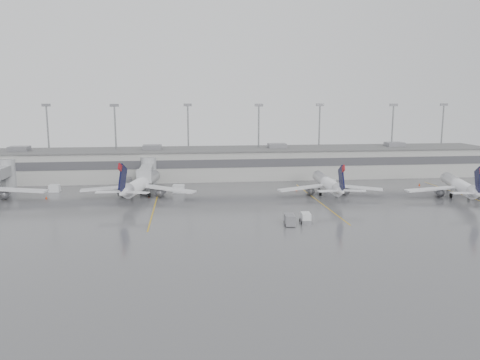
{
  "coord_description": "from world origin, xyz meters",
  "views": [
    {
      "loc": [
        -11.0,
        -72.37,
        21.65
      ],
      "look_at": [
        0.37,
        24.0,
        5.0
      ],
      "focal_mm": 35.0,
      "sensor_mm": 36.0,
      "label": 1
    }
  ],
  "objects": [
    {
      "name": "cone_a",
      "position": [
        -41.81,
        33.38,
        0.33
      ],
      "size": [
        0.42,
        0.42,
        0.66
      ],
      "primitive_type": "cone",
      "color": "#F03605",
      "rests_on": "ground"
    },
    {
      "name": "ground",
      "position": [
        0.0,
        0.0,
        0.0
      ],
      "size": [
        260.0,
        260.0,
        0.0
      ],
      "primitive_type": "plane",
      "color": "#505052",
      "rests_on": "ground"
    },
    {
      "name": "baggage_cart",
      "position": [
        6.91,
        5.33,
        1.0
      ],
      "size": [
        1.93,
        3.11,
        1.92
      ],
      "rotation": [
        0.0,
        0.0,
        -0.08
      ],
      "color": "slate",
      "rests_on": "ground"
    },
    {
      "name": "stand_markings",
      "position": [
        -0.0,
        24.0,
        0.01
      ],
      "size": [
        105.25,
        40.0,
        0.01
      ],
      "color": "#CE9A0C",
      "rests_on": "ground"
    },
    {
      "name": "jet_far_right",
      "position": [
        50.03,
        23.98,
        2.78
      ],
      "size": [
        23.73,
        26.97,
        8.94
      ],
      "rotation": [
        0.0,
        0.0,
        -0.27
      ],
      "color": "white",
      "rests_on": "ground"
    },
    {
      "name": "gse_uld_a",
      "position": [
        -42.12,
        41.5,
        0.86
      ],
      "size": [
        2.56,
        1.82,
        1.73
      ],
      "primitive_type": "cube",
      "rotation": [
        0.0,
        0.0,
        -0.08
      ],
      "color": "white",
      "rests_on": "ground"
    },
    {
      "name": "jet_bridge_right",
      "position": [
        -20.5,
        45.72,
        3.87
      ],
      "size": [
        4.0,
        17.2,
        7.0
      ],
      "color": "#9EA0A3",
      "rests_on": "ground"
    },
    {
      "name": "gse_loader",
      "position": [
        -25.65,
        46.85,
        1.07
      ],
      "size": [
        2.71,
        3.74,
        2.14
      ],
      "primitive_type": "cube",
      "rotation": [
        0.0,
        0.0,
        0.18
      ],
      "color": "slate",
      "rests_on": "ground"
    },
    {
      "name": "gse_uld_b",
      "position": [
        -12.67,
        37.08,
        0.94
      ],
      "size": [
        2.9,
        2.16,
        1.89
      ],
      "primitive_type": "cube",
      "rotation": [
        0.0,
        0.0,
        -0.15
      ],
      "color": "white",
      "rests_on": "ground"
    },
    {
      "name": "cone_c",
      "position": [
        15.57,
        36.21,
        0.4
      ],
      "size": [
        0.5,
        0.5,
        0.8
      ],
      "primitive_type": "cone",
      "color": "#F03605",
      "rests_on": "ground"
    },
    {
      "name": "baggage_tug",
      "position": [
        10.11,
        6.53,
        0.72
      ],
      "size": [
        2.06,
        3.0,
        1.85
      ],
      "rotation": [
        0.0,
        0.0,
        -0.08
      ],
      "color": "white",
      "rests_on": "ground"
    },
    {
      "name": "light_masts",
      "position": [
        0.0,
        63.75,
        12.03
      ],
      "size": [
        142.4,
        8.0,
        20.6
      ],
      "color": "gray",
      "rests_on": "ground"
    },
    {
      "name": "jet_mid_right",
      "position": [
        21.58,
        30.32,
        2.73
      ],
      "size": [
        24.16,
        27.14,
        8.78
      ],
      "rotation": [
        0.0,
        0.0,
        -0.06
      ],
      "color": "white",
      "rests_on": "ground"
    },
    {
      "name": "jet_bridge_left",
      "position": [
        -55.5,
        45.72,
        3.87
      ],
      "size": [
        4.0,
        17.2,
        7.0
      ],
      "color": "#9EA0A3",
      "rests_on": "ground"
    },
    {
      "name": "cone_b",
      "position": [
        -19.33,
        32.54,
        0.3
      ],
      "size": [
        0.38,
        0.38,
        0.61
      ],
      "primitive_type": "cone",
      "color": "#F03605",
      "rests_on": "ground"
    },
    {
      "name": "terminal",
      "position": [
        -0.01,
        57.98,
        4.17
      ],
      "size": [
        152.0,
        17.0,
        9.45
      ],
      "color": "#ABABA6",
      "rests_on": "ground"
    },
    {
      "name": "cone_d",
      "position": [
        48.36,
        38.95,
        0.34
      ],
      "size": [
        0.43,
        0.43,
        0.68
      ],
      "primitive_type": "cone",
      "color": "#F03605",
      "rests_on": "ground"
    },
    {
      "name": "jet_mid_left",
      "position": [
        -21.14,
        33.41,
        2.96
      ],
      "size": [
        25.74,
        29.13,
        9.52
      ],
      "rotation": [
        0.0,
        0.0,
        -0.2
      ],
      "color": "white",
      "rests_on": "ground"
    },
    {
      "name": "gse_uld_c",
      "position": [
        25.4,
        40.47,
        0.91
      ],
      "size": [
        2.9,
        2.26,
        1.82
      ],
      "primitive_type": "cube",
      "rotation": [
        0.0,
        0.0,
        -0.23
      ],
      "color": "white",
      "rests_on": "ground"
    }
  ]
}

